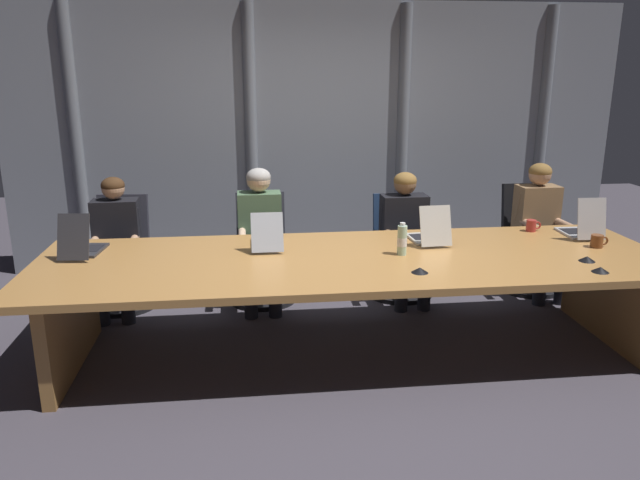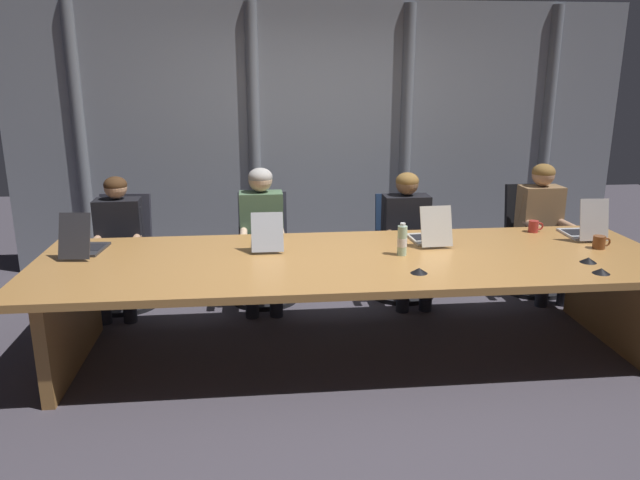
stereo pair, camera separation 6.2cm
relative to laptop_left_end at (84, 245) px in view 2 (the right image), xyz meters
name	(u,v)px [view 2 (the right image)]	position (x,y,z in m)	size (l,w,h in m)	color
ground_plane	(353,352)	(1.89, -0.29, -0.78)	(12.32, 12.32, 0.00)	#47424C
conference_table	(354,275)	(1.89, -0.29, -0.19)	(4.39, 1.39, 0.72)	#B77F42
curtain_backdrop	(322,138)	(1.89, 1.88, 0.53)	(6.16, 0.17, 2.63)	gray
laptop_left_end	(84,245)	(0.00, 0.00, 0.00)	(0.26, 0.46, 0.32)	#2D2D33
laptop_left_mid	(267,239)	(1.29, 0.04, -0.01)	(0.23, 0.42, 0.28)	#A8ADB7
laptop_center	(429,235)	(2.51, 0.03, 0.00)	(0.26, 0.42, 0.30)	beige
laptop_right_mid	(584,230)	(3.74, 0.05, 0.00)	(0.23, 0.41, 0.33)	#BCBCC1
office_chair_left_end	(124,265)	(0.06, 0.89, -0.44)	(0.60, 0.60, 0.94)	#2D2D38
office_chair_left_mid	(264,261)	(1.27, 0.89, -0.44)	(0.60, 0.60, 0.93)	#2D2D38
office_chair_center	(401,258)	(2.51, 0.89, -0.45)	(0.60, 0.60, 0.89)	navy
office_chair_right_mid	(532,252)	(3.76, 0.89, -0.43)	(0.60, 0.60, 0.96)	black
person_left_end	(118,237)	(0.06, 0.73, -0.15)	(0.39, 0.55, 1.13)	black
person_left_mid	(262,229)	(1.26, 0.74, -0.11)	(0.38, 0.55, 1.19)	#4C6B4C
person_center	(408,229)	(2.52, 0.74, -0.14)	(0.41, 0.55, 1.13)	black
person_right_mid	(543,223)	(3.75, 0.74, -0.12)	(0.38, 0.55, 1.18)	olive
water_bottle_primary	(402,241)	(2.23, -0.27, 0.04)	(0.07, 0.07, 0.23)	#ADD1B2
coffee_mug_near	(600,242)	(3.70, -0.25, -0.01)	(0.13, 0.09, 0.09)	brown
coffee_mug_far	(534,226)	(3.43, 0.24, -0.01)	(0.12, 0.08, 0.09)	#B2332D
conference_mic_left_side	(588,260)	(3.45, -0.56, -0.04)	(0.11, 0.11, 0.04)	black
conference_mic_middle	(601,271)	(3.41, -0.79, -0.04)	(0.11, 0.11, 0.04)	black
conference_mic_right_side	(419,271)	(2.25, -0.67, -0.04)	(0.11, 0.11, 0.04)	black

